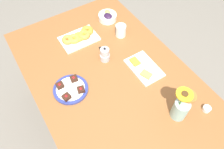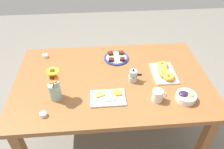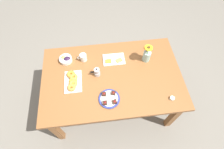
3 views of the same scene
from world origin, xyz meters
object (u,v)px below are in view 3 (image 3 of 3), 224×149
croissant_platter (73,81)px  jam_cup_berry (172,98)px  dining_table (112,80)px  flower_vase (147,55)px  moka_pot (97,72)px  cheese_platter (114,59)px  jam_cup_honey (148,47)px  dessert_plate (109,99)px  coffee_mug (83,57)px  grape_bowl (66,59)px

croissant_platter → jam_cup_berry: size_ratio=6.06×
dining_table → flower_vase: size_ratio=6.44×
flower_vase → moka_pot: flower_vase is taller
cheese_platter → flower_vase: size_ratio=1.05×
cheese_platter → flower_vase: (-0.39, 0.04, 0.08)m
jam_cup_honey → dessert_plate: size_ratio=0.21×
jam_cup_honey → jam_cup_berry: same height
jam_cup_berry → moka_pot: 0.86m
coffee_mug → cheese_platter: bearing=172.6°
grape_bowl → croissant_platter: bearing=104.5°
dining_table → flower_vase: (-0.43, -0.19, 0.17)m
jam_cup_honey → coffee_mug: bearing=5.8°
jam_cup_berry → coffee_mug: bearing=-34.6°
croissant_platter → jam_cup_berry: croissant_platter is taller
dessert_plate → moka_pot: size_ratio=1.89×
grape_bowl → moka_pot: bearing=146.0°
cheese_platter → dessert_plate: (0.11, 0.50, 0.00)m
grape_bowl → flower_vase: (-0.96, 0.10, 0.06)m
dessert_plate → croissant_platter: bearing=-33.9°
cheese_platter → flower_vase: 0.40m
jam_cup_berry → flower_vase: 0.57m
coffee_mug → jam_cup_berry: size_ratio=2.37×
dining_table → dessert_plate: bearing=77.2°
grape_bowl → jam_cup_berry: 1.29m
cheese_platter → coffee_mug: bearing=-7.4°
croissant_platter → flower_vase: bearing=-166.8°
croissant_platter → moka_pot: moka_pot is taller
grape_bowl → jam_cup_honey: 1.03m
croissant_platter → moka_pot: size_ratio=2.44×
grape_bowl → jam_cup_honey: grape_bowl is taller
croissant_platter → dessert_plate: 0.46m
dining_table → grape_bowl: size_ratio=10.77×
croissant_platter → jam_cup_honey: 1.02m
dessert_plate → flower_vase: bearing=-137.0°
coffee_mug → moka_pot: moka_pot is taller
flower_vase → moka_pot: (0.60, 0.14, -0.04)m
moka_pot → jam_cup_honey: bearing=-155.0°
coffee_mug → dessert_plate: (-0.25, 0.55, -0.04)m
croissant_platter → flower_vase: 0.90m
coffee_mug → cheese_platter: coffee_mug is taller
jam_cup_honey → flower_vase: bearing=67.6°
dining_table → grape_bowl: grape_bowl is taller
croissant_platter → cheese_platter: bearing=-153.3°
dining_table → cheese_platter: cheese_platter is taller
cheese_platter → croissant_platter: 0.55m
grape_bowl → dessert_plate: grape_bowl is taller
croissant_platter → flower_vase: (-0.88, -0.21, 0.06)m
flower_vase → cheese_platter: bearing=-5.9°
coffee_mug → moka_pot: (-0.15, 0.23, 0.00)m
coffee_mug → cheese_platter: size_ratio=0.44×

